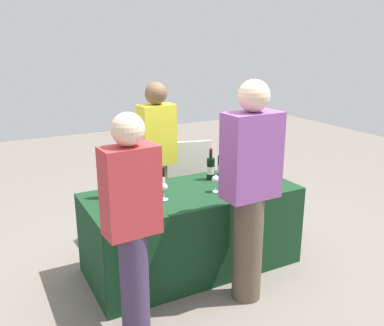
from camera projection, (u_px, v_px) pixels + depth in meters
ground_plane at (192, 265)px, 3.83m from camera, size 12.00×12.00×0.00m
tasting_table at (192, 229)px, 3.72m from camera, size 1.83×0.82×0.72m
wine_bottle_0 at (103, 186)px, 3.43m from camera, size 0.07×0.07×0.30m
wine_bottle_1 at (119, 184)px, 3.44m from camera, size 0.08×0.08×0.33m
wine_bottle_2 at (130, 180)px, 3.52m from camera, size 0.08×0.08×0.34m
wine_bottle_3 at (146, 180)px, 3.50m from camera, size 0.07×0.07×0.34m
wine_bottle_4 at (161, 179)px, 3.58m from camera, size 0.07×0.07×0.32m
wine_bottle_5 at (211, 168)px, 3.89m from camera, size 0.08×0.08×0.30m
wine_bottle_6 at (221, 167)px, 3.90m from camera, size 0.07×0.07×0.32m
wine_bottle_7 at (251, 165)px, 3.98m from camera, size 0.08×0.08×0.29m
wine_glass_0 at (126, 197)px, 3.22m from camera, size 0.08×0.08×0.14m
wine_glass_1 at (164, 188)px, 3.39m from camera, size 0.07×0.07×0.14m
wine_glass_2 at (216, 180)px, 3.57m from camera, size 0.07×0.07×0.15m
wine_glass_3 at (231, 177)px, 3.64m from camera, size 0.08×0.08×0.15m
ice_bucket at (131, 191)px, 3.32m from camera, size 0.23×0.23×0.20m
server_pouring at (157, 155)px, 4.14m from camera, size 0.36×0.21×1.60m
guest_0 at (132, 221)px, 2.70m from camera, size 0.37×0.22×1.57m
guest_1 at (250, 187)px, 3.11m from camera, size 0.42×0.24×1.72m
menu_board at (186, 177)px, 4.92m from camera, size 0.58×0.17×0.85m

